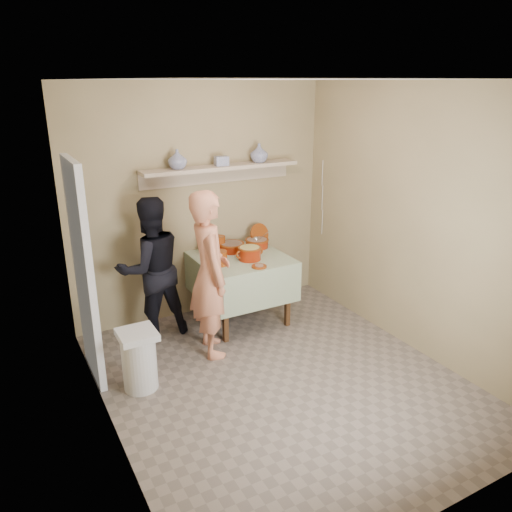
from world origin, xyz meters
TOP-DOWN VIEW (x-y plane):
  - ground at (0.00, 0.00)m, footprint 3.50×3.50m
  - tile_panel at (-1.46, 0.95)m, footprint 0.06×0.70m
  - plate_stack_a at (-0.01, 1.57)m, footprint 0.15×0.15m
  - plate_stack_b at (0.13, 1.58)m, footprint 0.14×0.14m
  - bowl_stack at (-0.06, 1.15)m, footprint 0.16×0.16m
  - empty_bowl at (-0.05, 1.31)m, footprint 0.18×0.18m
  - propped_lid at (0.66, 1.59)m, footprint 0.27×0.14m
  - vase_right at (0.66, 1.61)m, footprint 0.26×0.26m
  - vase_left at (-0.30, 1.62)m, footprint 0.24×0.24m
  - ceramic_box at (0.19, 1.60)m, footprint 0.15×0.12m
  - person_cook at (-0.33, 0.80)m, footprint 0.50×0.66m
  - person_helper at (-0.73, 1.41)m, footprint 0.78×0.63m
  - room_shell at (0.00, 0.00)m, footprint 3.04×3.54m
  - serving_table at (0.25, 1.28)m, footprint 0.97×0.97m
  - cazuela_meat_a at (0.24, 1.50)m, footprint 0.30×0.30m
  - cazuela_meat_b at (0.57, 1.48)m, footprint 0.28×0.28m
  - ladle at (0.54, 1.46)m, footprint 0.08×0.26m
  - cazuela_rice at (0.29, 1.15)m, footprint 0.33×0.25m
  - front_plate at (0.27, 0.90)m, footprint 0.16×0.16m
  - wall_shelf at (0.20, 1.65)m, footprint 1.80×0.25m
  - trash_bin at (-1.15, 0.50)m, footprint 0.32×0.32m
  - electrical_cord at (1.47, 1.48)m, footprint 0.01×0.05m

SIDE VIEW (x-z plane):
  - ground at x=0.00m, z-range 0.00..0.00m
  - trash_bin at x=-1.15m, z-range 0.00..0.56m
  - serving_table at x=0.25m, z-range 0.26..1.02m
  - person_helper at x=-0.73m, z-range 0.00..1.51m
  - front_plate at x=0.27m, z-range 0.76..0.78m
  - empty_bowl at x=-0.05m, z-range 0.76..0.81m
  - cazuela_meat_a at x=0.24m, z-range 0.77..0.87m
  - cazuela_meat_b at x=0.57m, z-range 0.77..0.87m
  - person_cook at x=-0.33m, z-range 0.00..1.65m
  - bowl_stack at x=-0.06m, z-range 0.76..0.92m
  - cazuela_rice at x=0.29m, z-range 0.77..0.92m
  - plate_stack_b at x=0.13m, z-range 0.76..0.93m
  - plate_stack_a at x=-0.01m, z-range 0.76..0.96m
  - ladle at x=0.54m, z-range 0.78..0.97m
  - propped_lid at x=0.66m, z-range 0.76..1.00m
  - tile_panel at x=-1.46m, z-range 0.00..2.00m
  - electrical_cord at x=1.47m, z-range 0.80..1.70m
  - room_shell at x=0.00m, z-range 0.30..2.92m
  - wall_shelf at x=0.20m, z-range 1.57..1.78m
  - ceramic_box at x=0.19m, z-range 1.72..1.82m
  - vase_left at x=-0.30m, z-range 1.72..1.92m
  - vase_right at x=0.66m, z-range 1.72..1.93m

